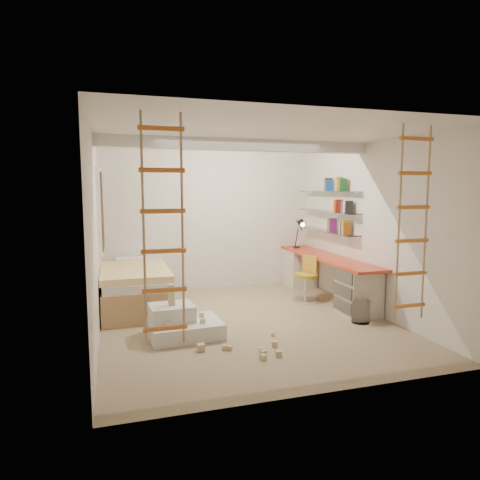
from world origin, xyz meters
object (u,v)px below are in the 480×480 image
object	(u,v)px
swivel_chair	(306,285)
play_platform	(181,324)
bed	(135,288)
desk	(326,276)

from	to	relation	value
swivel_chair	play_platform	size ratio (longest dim) A/B	0.81
play_platform	bed	bearing A→B (deg)	108.21
desk	play_platform	distance (m)	2.95
bed	play_platform	bearing A→B (deg)	-71.79
bed	swivel_chair	bearing A→B (deg)	-9.08
bed	swivel_chair	world-z (taller)	swivel_chair
desk	swivel_chair	world-z (taller)	swivel_chair
swivel_chair	desk	bearing A→B (deg)	11.64
desk	bed	distance (m)	3.22
desk	play_platform	bearing A→B (deg)	-156.60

